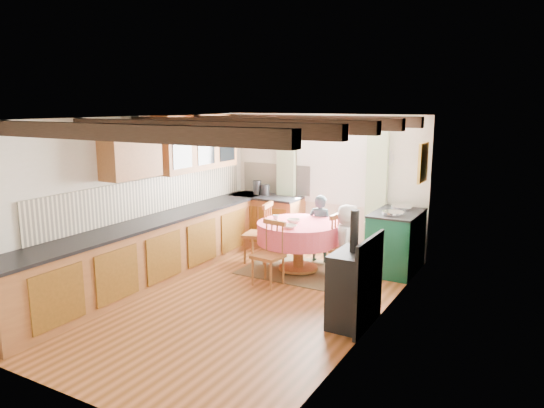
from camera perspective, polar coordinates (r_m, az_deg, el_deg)
The scene contains 40 objects.
floor at distance 6.98m, azimuth -3.29°, elevation -10.43°, with size 3.60×5.50×0.00m, color #AA5F34.
ceiling at distance 6.49m, azimuth -3.53°, elevation 9.67°, with size 3.60×5.50×0.00m, color white.
wall_back at distance 9.03m, azimuth 6.12°, elevation 2.41°, with size 3.60×0.00×2.40m, color silver.
wall_front at distance 4.65m, azimuth -22.27°, elevation -6.84°, with size 3.60×0.00×2.40m, color silver.
wall_left at distance 7.74m, azimuth -14.67°, elevation 0.64°, with size 0.00×5.50×2.40m, color silver.
wall_right at distance 5.87m, azimuth 11.52°, elevation -2.54°, with size 0.00×5.50×2.40m, color silver.
beam_a at distance 4.94m, azimuth -16.38°, elevation 7.70°, with size 3.60×0.16×0.16m, color black.
beam_b at distance 5.68m, azimuth -9.08°, elevation 8.42°, with size 3.60×0.16×0.16m, color black.
beam_c at distance 6.49m, azimuth -3.52°, elevation 8.88°, with size 3.60×0.16×0.16m, color black.
beam_d at distance 7.35m, azimuth 0.78°, elevation 9.17°, with size 3.60×0.16×0.16m, color black.
beam_e at distance 8.24m, azimuth 4.17°, elevation 9.37°, with size 3.60×0.16×0.16m, color black.
splash_left at distance 7.94m, azimuth -13.07°, elevation 0.98°, with size 0.02×4.50×0.55m, color beige.
splash_back at distance 9.44m, azimuth 0.49°, elevation 2.87°, with size 1.40×0.02×0.55m, color beige.
base_cabinet_left at distance 7.71m, azimuth -12.78°, elevation -5.12°, with size 0.60×5.30×0.88m, color #975B2D.
base_cabinet_back at distance 9.37m, azimuth -0.61°, elevation -1.93°, with size 1.30×0.60×0.88m, color #975B2D.
worktop_left at distance 7.59m, azimuth -12.82°, elevation -1.80°, with size 0.64×5.30×0.04m, color black.
worktop_back at distance 9.26m, azimuth -0.68°, elevation 0.82°, with size 1.30×0.64×0.04m, color black.
wall_cabinet_glass at distance 8.43m, azimuth -8.38°, elevation 6.87°, with size 0.34×1.80×0.90m, color #975B2D.
wall_cabinet_solid at distance 7.32m, azimuth -15.61°, elevation 5.53°, with size 0.34×0.90×0.70m, color #975B2D.
window_frame at distance 8.92m, azimuth 6.73°, elevation 4.89°, with size 1.34×0.03×1.54m, color white.
window_pane at distance 8.92m, azimuth 6.74°, elevation 4.89°, with size 1.20×0.01×1.40m, color white.
curtain_left at distance 9.27m, azimuth 1.60°, elevation 2.09°, with size 0.35×0.10×2.10m, color #BACA9C.
curtain_right at distance 8.62m, azimuth 11.64°, elevation 1.16°, with size 0.35×0.10×2.10m, color #BACA9C.
curtain_rod at distance 8.80m, azimuth 6.60°, elevation 8.73°, with size 0.03×0.03×2.00m, color black.
wall_picture at distance 7.99m, azimuth 16.64°, elevation 4.48°, with size 0.04×0.50×0.60m, color gold.
wall_plate at distance 8.57m, azimuth 12.58°, elevation 5.12°, with size 0.30×0.30×0.02m, color silver.
rug at distance 8.02m, azimuth 2.96°, elevation -7.45°, with size 1.64×1.28×0.01m, color brown.
dining_table at distance 7.91m, azimuth 2.99°, elevation -4.83°, with size 1.29×1.29×0.78m, color #ED578A, non-canonical shape.
chair_near at distance 7.28m, azimuth -0.46°, elevation -5.61°, with size 0.40×0.42×0.93m, color #97622C, non-canonical shape.
chair_left at distance 8.32m, azimuth -1.62°, elevation -3.19°, with size 0.43×0.45×1.00m, color #97622C, non-canonical shape.
chair_right at distance 7.58m, azimuth 8.40°, elevation -4.83°, with size 0.42×0.44×0.98m, color #97622C, non-canonical shape.
aga_range at distance 8.10m, azimuth 13.77°, elevation -4.07°, with size 0.68×1.05×0.96m, color #0F422B, non-canonical shape.
cast_iron_stove at distance 6.02m, azimuth 9.11°, elevation -7.14°, with size 0.42×0.69×1.39m, color black, non-canonical shape.
child_far at distance 8.34m, azimuth 5.41°, elevation -2.76°, with size 0.41×0.27×1.13m, color #2F434B.
child_right at distance 7.55m, azimuth 8.41°, elevation -4.29°, with size 0.56×0.36×1.14m, color silver.
bowl_a at distance 7.44m, azimuth 1.97°, elevation -2.57°, with size 0.20×0.20×0.05m, color silver.
bowl_b at distance 7.77m, azimuth 2.44°, elevation -1.93°, with size 0.20×0.20×0.06m, color silver.
cup at distance 7.93m, azimuth 0.43°, elevation -1.55°, with size 0.09×0.09×0.09m, color silver.
canister_tall at distance 9.36m, azimuth -1.70°, elevation 1.86°, with size 0.15×0.15×0.26m, color #262628.
canister_wide at distance 9.32m, azimuth -0.81°, elevation 1.62°, with size 0.17×0.17×0.19m, color #262628.
Camera 1 is at (3.53, -5.44, 2.58)m, focal length 33.48 mm.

